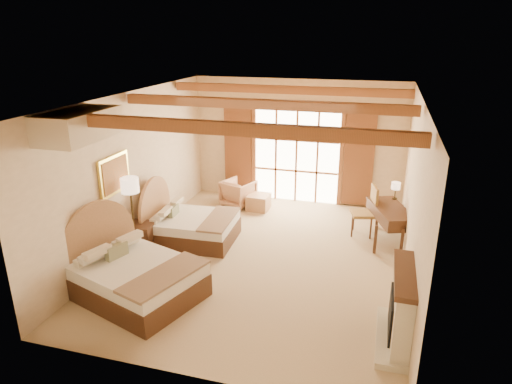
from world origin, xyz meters
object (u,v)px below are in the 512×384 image
(nightstand, at_px, (141,237))
(desk, at_px, (389,223))
(bed_far, at_px, (187,224))
(armchair, at_px, (238,193))
(bed_near, at_px, (129,274))

(nightstand, bearing_deg, desk, 14.37)
(desk, bearing_deg, bed_far, 174.44)
(nightstand, bearing_deg, armchair, 63.18)
(nightstand, bearing_deg, bed_near, -73.99)
(nightstand, xyz_separation_m, armchair, (1.12, 3.03, 0.04))
(nightstand, height_order, armchair, armchair)
(bed_near, relative_size, bed_far, 1.33)
(bed_near, distance_m, nightstand, 1.71)
(nightstand, distance_m, armchair, 3.24)
(bed_far, height_order, desk, bed_far)
(armchair, xyz_separation_m, desk, (3.79, -1.16, 0.07))
(desk, bearing_deg, armchair, 142.63)
(bed_near, xyz_separation_m, nightstand, (-0.65, 1.57, -0.10))
(desk, bearing_deg, nightstand, -179.47)
(bed_near, relative_size, nightstand, 4.15)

